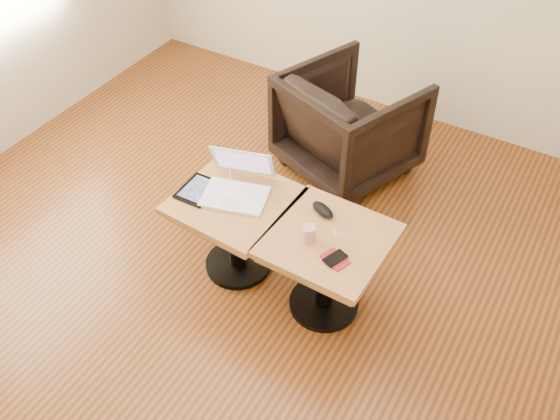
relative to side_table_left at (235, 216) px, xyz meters
The scene contains 11 objects.
room_shell 0.98m from the side_table_left, 51.94° to the right, with size 4.52×4.52×2.71m.
side_table_left is the anchor object (origin of this frame).
side_table_right 0.58m from the side_table_left, ahead, with size 0.61×0.61×0.54m.
laptop 0.19m from the side_table_left, 100.11° to the left, with size 0.42×0.42×0.23m.
tablet 0.25m from the side_table_left, 165.65° to the right, with size 0.19×0.24×0.02m.
charging_adapter 0.33m from the side_table_left, 129.72° to the left, with size 0.04×0.04×0.02m, color white.
glasses_case 0.52m from the side_table_left, 16.67° to the left, with size 0.15×0.07×0.05m, color black.
striped_cup 0.54m from the side_table_left, ahead, with size 0.07×0.07×0.09m, color #C23D49.
earbuds_tangle 0.63m from the side_table_left, ahead, with size 0.07×0.05×0.01m.
phone_on_sleeve 0.70m from the side_table_left, 10.40° to the right, with size 0.16×0.13×0.02m.
armchair 1.19m from the side_table_left, 83.25° to the left, with size 0.78×0.80×0.73m, color black.
Camera 1 is at (1.33, -1.83, 2.80)m, focal length 40.00 mm.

